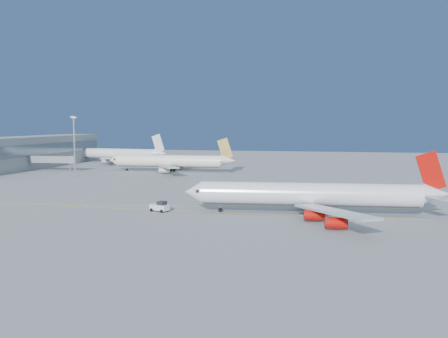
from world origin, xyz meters
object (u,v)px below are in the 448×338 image
Objects in this scene: airliner_virgin at (314,195)px; airliner_etihad at (171,161)px; pushback_tug at (160,207)px; light_mast at (74,141)px; airliner_third at (118,154)px.

airliner_etihad is at bearing 120.69° from airliner_virgin.
light_mast reaches higher than pushback_tug.
airliner_etihad is 61.44m from airliner_third.
pushback_tug is 0.21× the size of light_mast.
airliner_virgin is 116.08m from light_mast.
airliner_third is 2.43× the size of light_mast.
light_mast is (13.09, -71.02, 9.54)m from airliner_third.
light_mast reaches higher than airliner_virgin.
airliner_etihad is at bearing 126.50° from pushback_tug.
airliner_etihad reaches higher than pushback_tug.
light_mast is at bearing 151.28° from pushback_tug.
airliner_etihad is 0.99× the size of airliner_third.
airliner_third is (-109.44, 135.03, 0.18)m from airliner_virgin.
airliner_third is (-44.27, 42.60, 0.16)m from airliner_etihad.
pushback_tug is (-36.87, -4.15, -3.43)m from airliner_virgin.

